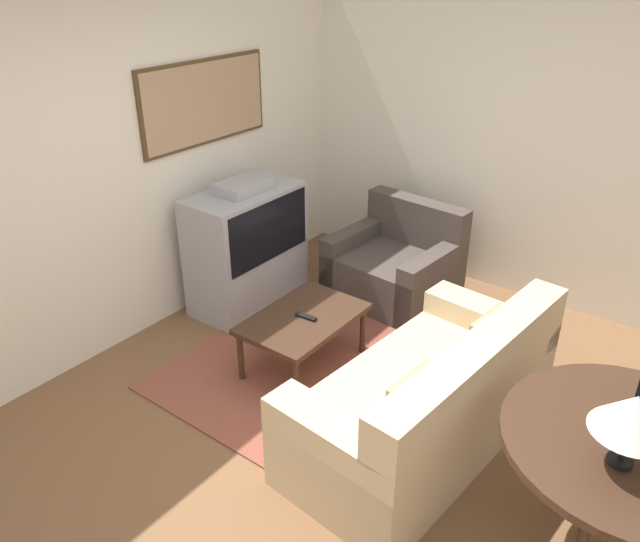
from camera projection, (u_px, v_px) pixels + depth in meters
ground_plane at (342, 451)px, 3.87m from camera, size 12.00×12.00×0.00m
wall_back at (100, 174)px, 4.39m from camera, size 12.00×0.10×2.70m
wall_right at (530, 144)px, 5.11m from camera, size 0.06×12.00×2.70m
area_rug at (315, 366)px, 4.64m from camera, size 2.01×1.81×0.01m
tv at (247, 247)px, 5.27m from camera, size 1.01×0.53×1.12m
couch at (428, 402)px, 3.79m from camera, size 1.89×1.05×0.88m
armchair at (395, 267)px, 5.48m from camera, size 0.93×1.03×0.83m
coffee_table at (303, 322)px, 4.48m from camera, size 0.90×0.60×0.43m
console_table at (634, 452)px, 2.89m from camera, size 1.22×1.22×0.76m
table_lamp at (633, 415)px, 2.62m from camera, size 0.34×0.34×0.37m
remote at (306, 317)px, 4.43m from camera, size 0.06×0.16×0.02m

